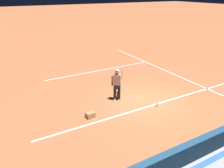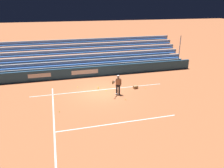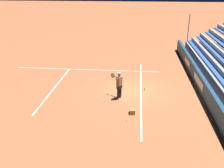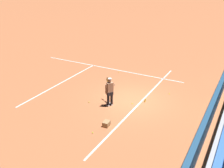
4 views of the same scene
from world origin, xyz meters
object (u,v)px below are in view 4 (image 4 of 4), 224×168
object	(u,v)px
tennis_ball_midcourt	(119,72)
tennis_ball_toward_net	(153,77)
tennis_ball_far_left	(169,94)
tennis_ball_by_box	(89,102)
ball_box_cardboard	(106,124)
tennis_ball_stray_back	(93,133)
tennis_ball_on_baseline	(132,104)
tennis_player	(110,92)
water_bottle	(145,100)

from	to	relation	value
tennis_ball_midcourt	tennis_ball_toward_net	bearing A→B (deg)	-84.48
tennis_ball_far_left	tennis_ball_by_box	bearing A→B (deg)	131.62
ball_box_cardboard	tennis_ball_stray_back	distance (m)	0.92
tennis_ball_on_baseline	ball_box_cardboard	bearing A→B (deg)	176.55
ball_box_cardboard	tennis_ball_by_box	size ratio (longest dim) A/B	6.06
tennis_ball_far_left	tennis_player	bearing A→B (deg)	140.63
tennis_player	tennis_ball_toward_net	bearing A→B (deg)	-7.27
ball_box_cardboard	tennis_ball_by_box	distance (m)	2.74
tennis_ball_midcourt	tennis_ball_by_box	bearing A→B (deg)	-171.93
tennis_ball_toward_net	water_bottle	size ratio (longest dim) A/B	0.30
tennis_ball_stray_back	water_bottle	world-z (taller)	water_bottle
tennis_ball_by_box	water_bottle	bearing A→B (deg)	-60.10
tennis_ball_by_box	tennis_ball_far_left	bearing A→B (deg)	-48.38
tennis_ball_far_left	tennis_ball_toward_net	bearing A→B (deg)	41.58
tennis_ball_midcourt	tennis_player	bearing A→B (deg)	-158.18
tennis_ball_far_left	tennis_ball_on_baseline	distance (m)	2.78
ball_box_cardboard	tennis_ball_toward_net	world-z (taller)	ball_box_cardboard
tennis_ball_toward_net	tennis_ball_stray_back	bearing A→B (deg)	179.79
tennis_ball_far_left	water_bottle	xyz separation A→B (m)	(-1.74, 0.95, 0.08)
tennis_player	tennis_ball_stray_back	bearing A→B (deg)	-167.26
tennis_ball_midcourt	water_bottle	bearing A→B (deg)	-134.95
tennis_ball_midcourt	tennis_ball_far_left	world-z (taller)	same
tennis_ball_far_left	tennis_ball_stray_back	distance (m)	6.28
tennis_ball_toward_net	tennis_ball_far_left	xyz separation A→B (m)	(-2.14, -1.90, 0.00)
tennis_player	tennis_ball_midcourt	distance (m)	5.46
tennis_ball_toward_net	tennis_ball_on_baseline	xyz separation A→B (m)	(-4.48, -0.39, 0.00)
tennis_ball_by_box	tennis_ball_on_baseline	size ratio (longest dim) A/B	1.00
ball_box_cardboard	tennis_ball_midcourt	size ratio (longest dim) A/B	6.06
tennis_ball_by_box	tennis_ball_on_baseline	bearing A→B (deg)	-65.47
tennis_ball_toward_net	tennis_ball_on_baseline	size ratio (longest dim) A/B	1.00
ball_box_cardboard	tennis_ball_stray_back	world-z (taller)	ball_box_cardboard
tennis_ball_by_box	tennis_ball_midcourt	bearing A→B (deg)	8.07
tennis_ball_toward_net	water_bottle	bearing A→B (deg)	-166.25
tennis_ball_on_baseline	tennis_ball_stray_back	xyz separation A→B (m)	(-3.64, 0.42, 0.00)
ball_box_cardboard	tennis_ball_on_baseline	size ratio (longest dim) A/B	6.06
tennis_ball_stray_back	water_bottle	bearing A→B (deg)	-13.02
tennis_ball_by_box	tennis_ball_far_left	xyz separation A→B (m)	(3.40, -3.83, 0.00)
tennis_player	tennis_ball_on_baseline	distance (m)	1.58
tennis_ball_toward_net	tennis_ball_stray_back	distance (m)	8.11
tennis_ball_by_box	tennis_ball_stray_back	world-z (taller)	same
water_bottle	tennis_ball_toward_net	bearing A→B (deg)	13.75
tennis_ball_far_left	tennis_ball_stray_back	world-z (taller)	same
tennis_ball_toward_net	tennis_ball_by_box	size ratio (longest dim) A/B	1.00
ball_box_cardboard	tennis_ball_far_left	size ratio (longest dim) A/B	6.06
tennis_ball_toward_net	tennis_ball_far_left	world-z (taller)	same
tennis_ball_midcourt	tennis_ball_on_baseline	world-z (taller)	same
tennis_ball_midcourt	tennis_ball_far_left	distance (m)	4.95
water_bottle	tennis_ball_on_baseline	bearing A→B (deg)	136.92
tennis_player	tennis_ball_far_left	size ratio (longest dim) A/B	25.98
tennis_ball_toward_net	water_bottle	xyz separation A→B (m)	(-3.88, -0.95, 0.08)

